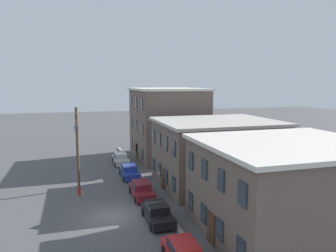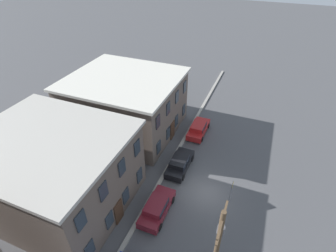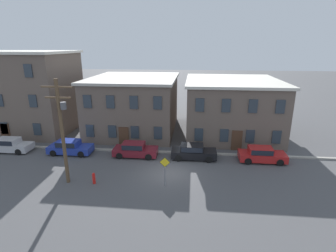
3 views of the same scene
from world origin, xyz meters
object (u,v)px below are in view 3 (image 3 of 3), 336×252
car_black (193,151)px  fire_hydrant (94,178)px  caution_sign (165,167)px  utility_pole (62,127)px  car_blue (70,147)px  car_red (261,154)px  car_maroon (135,149)px  car_silver (9,145)px

car_black → fire_hydrant: bearing=-143.9°
car_black → caution_sign: bearing=-111.2°
caution_sign → utility_pole: (-7.92, -0.16, 3.10)m
car_blue → car_red: bearing=0.0°
utility_pole → car_maroon: bearing=53.4°
car_black → car_silver: bearing=-179.7°
car_black → car_red: 6.54m
car_black → caution_sign: (-2.18, -5.60, 0.90)m
car_silver → caution_sign: bearing=-17.8°
fire_hydrant → car_maroon: bearing=69.9°
caution_sign → car_red: bearing=32.5°
car_black → fire_hydrant: 9.82m
car_maroon → caution_sign: (3.66, -5.57, 0.90)m
car_silver → car_maroon: size_ratio=1.00×
car_blue → utility_pole: utility_pole is taller
car_maroon → fire_hydrant: car_maroon is taller
car_maroon → utility_pole: utility_pole is taller
caution_sign → fire_hydrant: size_ratio=2.60×
car_blue → car_black: bearing=0.3°
car_red → fire_hydrant: size_ratio=4.58×
car_blue → car_black: 12.66m
car_silver → car_blue: 6.60m
car_red → fire_hydrant: bearing=-158.4°
fire_hydrant → utility_pole: bearing=179.5°
car_blue → car_maroon: same height
car_maroon → car_red: bearing=-0.0°
car_silver → fire_hydrant: bearing=-26.6°
car_silver → car_red: (25.80, 0.07, 0.00)m
car_black → car_red: (6.54, -0.05, 0.00)m
fire_hydrant → car_blue: bearing=129.5°
car_red → car_silver: bearing=-179.9°
car_silver → car_maroon: 13.42m
utility_pole → fire_hydrant: (2.16, -0.02, -4.26)m
car_black → car_red: same height
utility_pole → car_red: bearing=19.0°
car_blue → car_red: size_ratio=1.00×
car_blue → utility_pole: 7.43m
caution_sign → car_black: bearing=68.8°
caution_sign → utility_pole: utility_pole is taller
caution_sign → fire_hydrant: caution_sign is taller
car_silver → car_maroon: (13.42, 0.07, 0.00)m
caution_sign → car_silver: bearing=162.2°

